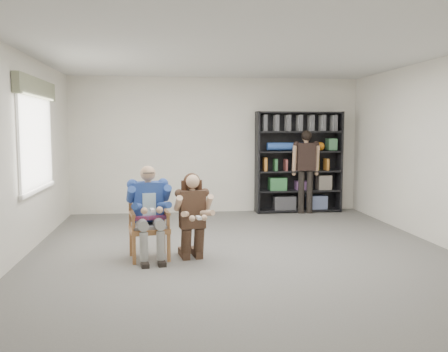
{
  "coord_description": "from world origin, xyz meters",
  "views": [
    {
      "loc": [
        -1.05,
        -6.35,
        1.76
      ],
      "look_at": [
        -0.2,
        0.6,
        1.05
      ],
      "focal_mm": 38.0,
      "sensor_mm": 36.0,
      "label": 1
    }
  ],
  "objects": [
    {
      "name": "kneeling_woman",
      "position": [
        -0.71,
        -0.13,
        0.58
      ],
      "size": [
        0.61,
        0.85,
        1.16
      ],
      "primitive_type": null,
      "rotation": [
        0.0,
        0.0,
        0.16
      ],
      "color": "#3B241A",
      "rests_on": "floor"
    },
    {
      "name": "room_shell",
      "position": [
        0.0,
        0.0,
        1.4
      ],
      "size": [
        6.0,
        7.0,
        2.8
      ],
      "primitive_type": null,
      "color": "silver",
      "rests_on": "ground"
    },
    {
      "name": "window_left",
      "position": [
        -2.95,
        1.0,
        1.63
      ],
      "size": [
        0.16,
        2.0,
        1.75
      ],
      "primitive_type": null,
      "color": "white",
      "rests_on": "room_shell"
    },
    {
      "name": "armchair",
      "position": [
        -1.29,
        -0.01,
        0.49
      ],
      "size": [
        0.65,
        0.63,
        0.98
      ],
      "primitive_type": null,
      "rotation": [
        0.0,
        0.0,
        0.16
      ],
      "color": "#99632C",
      "rests_on": "floor"
    },
    {
      "name": "standing_man",
      "position": [
        1.8,
        3.09,
        0.86
      ],
      "size": [
        0.55,
        0.33,
        1.71
      ],
      "primitive_type": null,
      "rotation": [
        0.0,
        0.0,
        -0.06
      ],
      "color": "black",
      "rests_on": "floor"
    },
    {
      "name": "floor",
      "position": [
        0.0,
        0.0,
        0.0
      ],
      "size": [
        6.0,
        7.0,
        0.01
      ],
      "primitive_type": "cube",
      "color": "slate",
      "rests_on": "ground"
    },
    {
      "name": "bookshelf",
      "position": [
        1.7,
        3.28,
        1.05
      ],
      "size": [
        1.8,
        0.38,
        2.1
      ],
      "primitive_type": null,
      "color": "black",
      "rests_on": "floor"
    },
    {
      "name": "seated_man",
      "position": [
        -1.29,
        -0.01,
        0.64
      ],
      "size": [
        0.66,
        0.84,
        1.27
      ],
      "primitive_type": null,
      "rotation": [
        0.0,
        0.0,
        0.16
      ],
      "color": "navy",
      "rests_on": "floor"
    }
  ]
}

